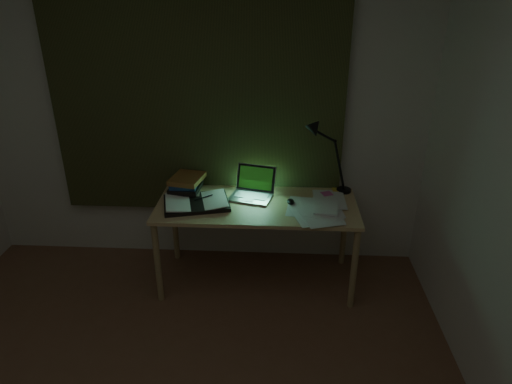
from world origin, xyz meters
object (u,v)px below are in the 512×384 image
Objects in this scene: laptop at (250,185)px; desk at (257,243)px; open_textbook at (196,202)px; loose_papers at (318,207)px; book_stack at (187,184)px; desk_lamp at (347,155)px.

desk is at bearing -46.14° from laptop.
loose_papers is (0.88, -0.01, -0.01)m from open_textbook.
book_stack reaches higher than open_textbook.
loose_papers is (0.44, -0.05, 0.34)m from desk.
desk is 3.70× the size of loose_papers.
desk is 0.56m from loose_papers.
loose_papers is (0.49, -0.14, -0.10)m from laptop.
loose_papers is (0.99, -0.22, -0.06)m from book_stack.
laptop is at bearing 119.68° from desk.
laptop is at bearing 164.18° from loose_papers.
open_textbook reaches higher than desk.
book_stack reaches higher than loose_papers.
desk is 0.70m from book_stack.
laptop is 1.29× the size of book_stack.
laptop is 0.86× the size of loose_papers.
open_textbook is at bearing -62.10° from book_stack.
loose_papers is at bearing -138.68° from desk_lamp.
desk_lamp is at bearing 21.25° from desk.
laptop reaches higher than desk.
laptop is at bearing 179.78° from desk_lamp.
open_textbook is at bearing -178.32° from desk_lamp.
desk is at bearing -9.94° from open_textbook.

